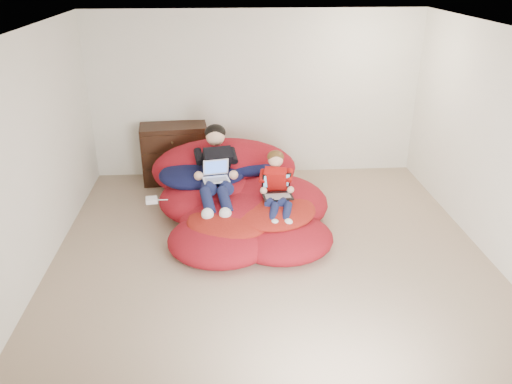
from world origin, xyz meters
name	(u,v)px	position (x,y,z in m)	size (l,w,h in m)	color
room_shell	(270,237)	(0.00, 0.00, 0.22)	(5.10, 5.10, 2.77)	tan
dresser	(175,153)	(-1.25, 2.24, 0.44)	(1.03, 0.61, 0.89)	black
beanbag_pile	(239,200)	(-0.32, 0.92, 0.26)	(2.38, 2.55, 0.94)	#A8131E
cream_pillow	(192,153)	(-0.95, 1.74, 0.62)	(0.39, 0.25, 0.25)	beige
older_boy	(216,166)	(-0.61, 1.02, 0.71)	(0.45, 1.34, 0.81)	black
younger_boy	(277,184)	(0.13, 0.59, 0.62)	(0.35, 0.92, 0.66)	red
laptop_white	(216,174)	(-0.61, 0.90, 0.65)	(0.36, 0.34, 0.24)	white
laptop_black	(277,189)	(0.13, 0.57, 0.56)	(0.38, 0.38, 0.25)	black
power_adapter	(152,200)	(-1.42, 0.66, 0.42)	(0.14, 0.14, 0.05)	white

